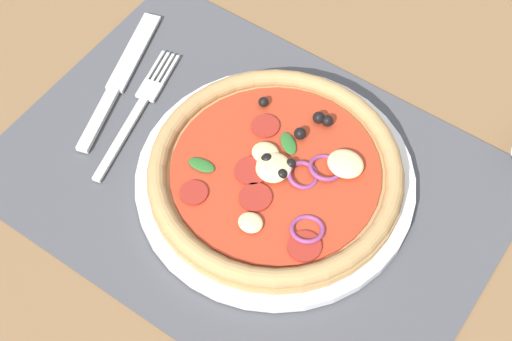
# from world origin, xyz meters

# --- Properties ---
(ground_plane) EXTENTS (1.90, 1.40, 0.02)m
(ground_plane) POSITION_xyz_m (0.00, 0.00, -0.01)
(ground_plane) COLOR olive
(placemat) EXTENTS (0.49, 0.35, 0.00)m
(placemat) POSITION_xyz_m (0.00, 0.00, 0.00)
(placemat) COLOR #4C4C51
(placemat) RESTS_ON ground_plane
(plate) EXTENTS (0.28, 0.28, 0.01)m
(plate) POSITION_xyz_m (0.02, 0.01, 0.01)
(plate) COLOR white
(plate) RESTS_ON placemat
(pizza) EXTENTS (0.25, 0.25, 0.03)m
(pizza) POSITION_xyz_m (0.02, 0.01, 0.03)
(pizza) COLOR tan
(pizza) RESTS_ON plate
(fork) EXTENTS (0.06, 0.18, 0.00)m
(fork) POSITION_xyz_m (-0.15, 0.01, 0.01)
(fork) COLOR silver
(fork) RESTS_ON placemat
(knife) EXTENTS (0.08, 0.20, 0.01)m
(knife) POSITION_xyz_m (-0.19, 0.02, 0.01)
(knife) COLOR silver
(knife) RESTS_ON placemat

